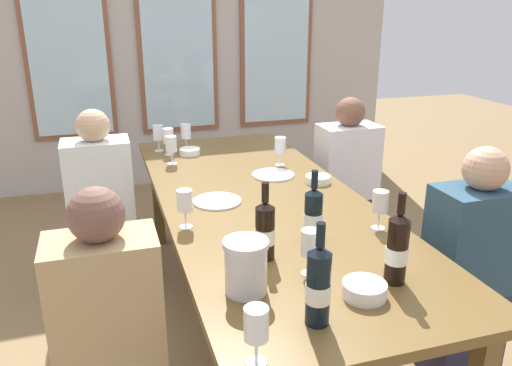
# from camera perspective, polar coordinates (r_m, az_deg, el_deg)

# --- Properties ---
(ground_plane) EXTENTS (12.00, 12.00, 0.00)m
(ground_plane) POSITION_cam_1_polar(r_m,az_deg,el_deg) (2.94, 0.55, -15.29)
(ground_plane) COLOR olive
(back_wall_with_windows) EXTENTS (4.19, 0.10, 2.90)m
(back_wall_with_windows) POSITION_cam_1_polar(r_m,az_deg,el_deg) (4.90, -8.87, 16.64)
(back_wall_with_windows) COLOR #B5ADA5
(back_wall_with_windows) RESTS_ON ground
(dining_table) EXTENTS (0.99, 2.55, 0.74)m
(dining_table) POSITION_cam_1_polar(r_m,az_deg,el_deg) (2.61, 0.59, -3.00)
(dining_table) COLOR brown
(dining_table) RESTS_ON ground
(white_plate_0) EXTENTS (0.24, 0.24, 0.01)m
(white_plate_0) POSITION_cam_1_polar(r_m,az_deg,el_deg) (2.54, -4.33, -2.02)
(white_plate_0) COLOR white
(white_plate_0) RESTS_ON dining_table
(white_plate_1) EXTENTS (0.24, 0.24, 0.01)m
(white_plate_1) POSITION_cam_1_polar(r_m,az_deg,el_deg) (2.92, 1.91, 0.91)
(white_plate_1) COLOR white
(white_plate_1) RESTS_ON dining_table
(metal_pitcher) EXTENTS (0.16, 0.16, 0.19)m
(metal_pitcher) POSITION_cam_1_polar(r_m,az_deg,el_deg) (1.74, -1.13, -9.22)
(metal_pitcher) COLOR silver
(metal_pitcher) RESTS_ON dining_table
(wine_bottle_0) EXTENTS (0.08, 0.08, 0.31)m
(wine_bottle_0) POSITION_cam_1_polar(r_m,az_deg,el_deg) (1.95, 1.00, -5.27)
(wine_bottle_0) COLOR black
(wine_bottle_0) RESTS_ON dining_table
(wine_bottle_1) EXTENTS (0.08, 0.08, 0.30)m
(wine_bottle_1) POSITION_cam_1_polar(r_m,az_deg,el_deg) (2.10, 6.38, -3.52)
(wine_bottle_1) COLOR black
(wine_bottle_1) RESTS_ON dining_table
(wine_bottle_2) EXTENTS (0.08, 0.08, 0.34)m
(wine_bottle_2) POSITION_cam_1_polar(r_m,az_deg,el_deg) (1.85, 15.41, -7.01)
(wine_bottle_2) COLOR black
(wine_bottle_2) RESTS_ON dining_table
(wine_bottle_3) EXTENTS (0.08, 0.08, 0.34)m
(wine_bottle_3) POSITION_cam_1_polar(r_m,az_deg,el_deg) (1.58, 6.94, -11.23)
(wine_bottle_3) COLOR black
(wine_bottle_3) RESTS_ON dining_table
(tasting_bowl_0) EXTENTS (0.14, 0.14, 0.04)m
(tasting_bowl_0) POSITION_cam_1_polar(r_m,az_deg,el_deg) (2.82, 6.89, 0.41)
(tasting_bowl_0) COLOR white
(tasting_bowl_0) RESTS_ON dining_table
(tasting_bowl_1) EXTENTS (0.15, 0.15, 0.05)m
(tasting_bowl_1) POSITION_cam_1_polar(r_m,az_deg,el_deg) (1.79, 11.94, -11.54)
(tasting_bowl_1) COLOR white
(tasting_bowl_1) RESTS_ON dining_table
(tasting_bowl_2) EXTENTS (0.13, 0.13, 0.04)m
(tasting_bowl_2) POSITION_cam_1_polar(r_m,az_deg,el_deg) (3.35, -7.38, 3.49)
(tasting_bowl_2) COLOR white
(tasting_bowl_2) RESTS_ON dining_table
(wine_glass_0) EXTENTS (0.07, 0.07, 0.17)m
(wine_glass_0) POSITION_cam_1_polar(r_m,az_deg,el_deg) (3.14, -9.41, 4.14)
(wine_glass_0) COLOR white
(wine_glass_0) RESTS_ON dining_table
(wine_glass_1) EXTENTS (0.07, 0.07, 0.17)m
(wine_glass_1) POSITION_cam_1_polar(r_m,az_deg,el_deg) (3.08, 2.70, 4.07)
(wine_glass_1) COLOR white
(wine_glass_1) RESTS_ON dining_table
(wine_glass_2) EXTENTS (0.07, 0.07, 0.17)m
(wine_glass_2) POSITION_cam_1_polar(r_m,az_deg,el_deg) (3.44, -10.83, 5.47)
(wine_glass_2) COLOR white
(wine_glass_2) RESTS_ON dining_table
(wine_glass_3) EXTENTS (0.07, 0.07, 0.17)m
(wine_glass_3) POSITION_cam_1_polar(r_m,az_deg,el_deg) (3.34, -9.73, 5.13)
(wine_glass_3) COLOR white
(wine_glass_3) RESTS_ON dining_table
(wine_glass_4) EXTENTS (0.07, 0.07, 0.17)m
(wine_glass_4) POSITION_cam_1_polar(r_m,az_deg,el_deg) (3.44, -7.80, 5.65)
(wine_glass_4) COLOR white
(wine_glass_4) RESTS_ON dining_table
(wine_glass_5) EXTENTS (0.07, 0.07, 0.17)m
(wine_glass_5) POSITION_cam_1_polar(r_m,az_deg,el_deg) (1.85, 6.05, -6.84)
(wine_glass_5) COLOR white
(wine_glass_5) RESTS_ON dining_table
(wine_glass_6) EXTENTS (0.07, 0.07, 0.17)m
(wine_glass_6) POSITION_cam_1_polar(r_m,az_deg,el_deg) (2.23, -7.93, -2.06)
(wine_glass_6) COLOR white
(wine_glass_6) RESTS_ON dining_table
(wine_glass_7) EXTENTS (0.07, 0.07, 0.17)m
(wine_glass_7) POSITION_cam_1_polar(r_m,az_deg,el_deg) (1.42, 0.03, -15.53)
(wine_glass_7) COLOR white
(wine_glass_7) RESTS_ON dining_table
(wine_glass_8) EXTENTS (0.07, 0.07, 0.17)m
(wine_glass_8) POSITION_cam_1_polar(r_m,az_deg,el_deg) (2.26, 13.63, -2.13)
(wine_glass_8) COLOR white
(wine_glass_8) RESTS_ON dining_table
(seated_person_0) EXTENTS (0.38, 0.24, 1.11)m
(seated_person_0) POSITION_cam_1_polar(r_m,az_deg,el_deg) (2.00, -15.89, -16.47)
(seated_person_0) COLOR #28273D
(seated_person_0) RESTS_ON ground
(seated_person_1) EXTENTS (0.38, 0.24, 1.11)m
(seated_person_1) POSITION_cam_1_polar(r_m,az_deg,el_deg) (2.53, 22.63, -9.14)
(seated_person_1) COLOR #2C2941
(seated_person_1) RESTS_ON ground
(seated_person_2) EXTENTS (0.38, 0.24, 1.11)m
(seated_person_2) POSITION_cam_1_polar(r_m,az_deg,el_deg) (3.19, -16.79, -2.48)
(seated_person_2) COLOR #342643
(seated_person_2) RESTS_ON ground
(seated_person_3) EXTENTS (0.38, 0.24, 1.11)m
(seated_person_3) POSITION_cam_1_polar(r_m,az_deg,el_deg) (3.46, 9.95, -0.19)
(seated_person_3) COLOR #2A3334
(seated_person_3) RESTS_ON ground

